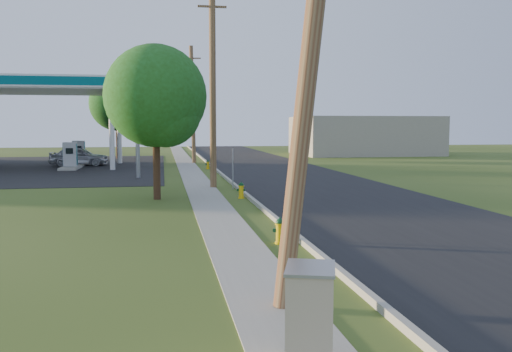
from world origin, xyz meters
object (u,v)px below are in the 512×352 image
at_px(hydrant_far, 208,164).
at_px(utility_cabinet, 310,320).
at_px(utility_pole_far, 193,104).
at_px(hydrant_near, 280,231).
at_px(fuel_pump_ne, 70,159).
at_px(fuel_pump_se, 79,156).
at_px(tree_lot, 118,106).
at_px(utility_pole_mid, 213,87).
at_px(tree_verge, 158,100).
at_px(hydrant_mid, 241,190).
at_px(car_silver, 79,156).
at_px(price_pylon, 136,84).
at_px(utility_pole_near, 313,20).

bearing_deg(hydrant_far, utility_cabinet, -92.44).
height_order(utility_pole_far, utility_cabinet, utility_pole_far).
bearing_deg(hydrant_near, fuel_pump_ne, 109.84).
relative_size(fuel_pump_se, tree_lot, 0.42).
distance_m(utility_pole_mid, utility_cabinet, 20.87).
distance_m(tree_verge, hydrant_mid, 5.10).
relative_size(utility_pole_mid, hydrant_far, 14.42).
xyz_separation_m(utility_pole_mid, tree_verge, (-2.62, -3.96, -0.83)).
bearing_deg(fuel_pump_ne, car_silver, 87.51).
distance_m(fuel_pump_se, tree_verge, 22.15).
bearing_deg(fuel_pump_se, price_pylon, -66.50).
distance_m(utility_pole_mid, utility_pole_far, 18.00).
xyz_separation_m(hydrant_mid, hydrant_far, (-0.12, 15.67, -0.02)).
relative_size(tree_lot, hydrant_far, 11.19).
xyz_separation_m(fuel_pump_ne, hydrant_near, (9.42, -26.12, -0.38)).
bearing_deg(fuel_pump_se, utility_pole_near, -75.73).
relative_size(utility_pole_near, tree_verge, 1.48).
distance_m(hydrant_mid, hydrant_far, 15.67).
height_order(utility_pole_near, tree_verge, utility_pole_near).
distance_m(tree_verge, car_silver, 21.34).
distance_m(utility_pole_near, utility_pole_mid, 18.00).
relative_size(tree_lot, utility_cabinet, 5.62).
bearing_deg(price_pylon, utility_cabinet, -82.94).
bearing_deg(utility_cabinet, hydrant_far, 87.56).
distance_m(utility_pole_far, hydrant_far, 7.96).
relative_size(utility_pole_mid, utility_cabinet, 7.24).
distance_m(utility_pole_near, hydrant_mid, 14.50).
distance_m(utility_pole_far, price_pylon, 13.11).
distance_m(utility_pole_near, fuel_pump_ne, 32.51).
distance_m(utility_pole_near, car_silver, 35.53).
bearing_deg(tree_verge, fuel_pump_ne, 110.30).
xyz_separation_m(utility_pole_near, utility_cabinet, (-0.69, -2.42, -4.12)).
distance_m(utility_pole_far, tree_verge, 22.13).
bearing_deg(tree_lot, tree_verge, -82.38).
height_order(utility_pole_mid, tree_verge, utility_pole_mid).
bearing_deg(tree_verge, utility_cabinet, -83.29).
height_order(tree_verge, hydrant_far, tree_verge).
bearing_deg(hydrant_mid, utility_cabinet, -95.20).
relative_size(hydrant_near, utility_cabinet, 0.52).
relative_size(tree_lot, car_silver, 1.76).
bearing_deg(price_pylon, fuel_pump_se, 113.50).
relative_size(fuel_pump_ne, hydrant_far, 4.71).
bearing_deg(fuel_pump_se, hydrant_near, -72.63).
xyz_separation_m(tree_lot, hydrant_mid, (7.25, -28.96, -4.55)).
bearing_deg(utility_pole_far, fuel_pump_ne, -150.67).
distance_m(utility_pole_far, hydrant_mid, 22.68).
height_order(utility_pole_near, utility_pole_far, utility_pole_far).
relative_size(fuel_pump_se, hydrant_near, 4.55).
distance_m(utility_pole_far, fuel_pump_se, 9.84).
distance_m(tree_verge, hydrant_far, 16.21).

